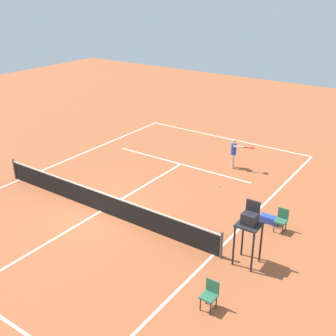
# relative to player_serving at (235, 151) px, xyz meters

# --- Properties ---
(ground_plane) EXTENTS (60.00, 60.00, 0.00)m
(ground_plane) POSITION_rel_player_serving_xyz_m (2.60, 7.56, -0.98)
(ground_plane) COLOR #AD5933
(court_lines) EXTENTS (11.28, 23.18, 0.01)m
(court_lines) POSITION_rel_player_serving_xyz_m (2.60, 7.56, -0.97)
(court_lines) COLOR white
(court_lines) RESTS_ON ground
(tennis_net) EXTENTS (11.88, 0.10, 1.07)m
(tennis_net) POSITION_rel_player_serving_xyz_m (2.60, 7.56, -0.48)
(tennis_net) COLOR #4C4C51
(tennis_net) RESTS_ON ground
(player_serving) EXTENTS (1.30, 0.53, 1.65)m
(player_serving) POSITION_rel_player_serving_xyz_m (0.00, 0.00, 0.00)
(player_serving) COLOR beige
(player_serving) RESTS_ON ground
(tennis_ball) EXTENTS (0.07, 0.07, 0.07)m
(tennis_ball) POSITION_rel_player_serving_xyz_m (-0.49, 2.41, -0.94)
(tennis_ball) COLOR #CCE033
(tennis_ball) RESTS_ON ground
(umpire_chair) EXTENTS (0.80, 0.80, 2.41)m
(umpire_chair) POSITION_rel_player_serving_xyz_m (-4.17, 7.30, 0.63)
(umpire_chair) COLOR #232328
(umpire_chair) RESTS_ON ground
(courtside_chair_near) EXTENTS (0.44, 0.46, 0.95)m
(courtside_chair_near) POSITION_rel_player_serving_xyz_m (-4.22, 10.01, -0.44)
(courtside_chair_near) COLOR #262626
(courtside_chair_near) RESTS_ON ground
(courtside_chair_mid) EXTENTS (0.44, 0.46, 0.95)m
(courtside_chair_mid) POSITION_rel_player_serving_xyz_m (-4.39, 4.59, -0.44)
(courtside_chair_mid) COLOR #262626
(courtside_chair_mid) RESTS_ON ground
(equipment_bag) EXTENTS (0.76, 0.32, 0.30)m
(equipment_bag) POSITION_rel_player_serving_xyz_m (-3.79, 4.26, -0.83)
(equipment_bag) COLOR #2647B7
(equipment_bag) RESTS_ON ground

